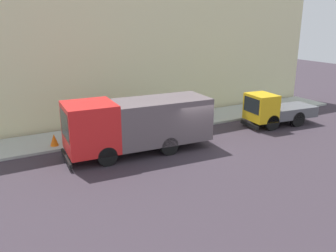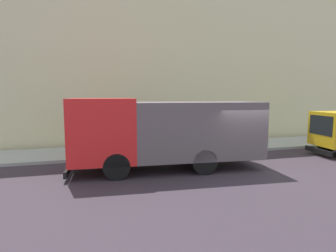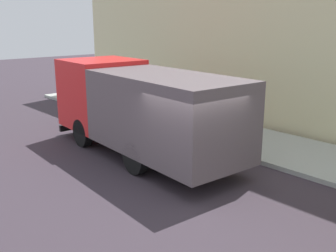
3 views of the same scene
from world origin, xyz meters
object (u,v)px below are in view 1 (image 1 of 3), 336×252
Objects in this scene: pedestrian_walking at (76,126)px; traffic_cone_orange at (54,140)px; large_utility_truck at (138,123)px; small_flatbed_truck at (275,110)px.

pedestrian_walking is 2.55× the size of traffic_cone_orange.
large_utility_truck is at bearing 147.35° from pedestrian_walking.
large_utility_truck reaches higher than pedestrian_walking.
large_utility_truck reaches higher than traffic_cone_orange.
traffic_cone_orange is (2.79, 3.85, -1.16)m from large_utility_truck.
traffic_cone_orange is at bearing 20.46° from pedestrian_walking.
small_flatbed_truck reaches higher than pedestrian_walking.
small_flatbed_truck is (0.05, -10.02, -0.58)m from large_utility_truck.
large_utility_truck is 1.55× the size of small_flatbed_truck.
pedestrian_walking is at bearing -85.19° from traffic_cone_orange.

